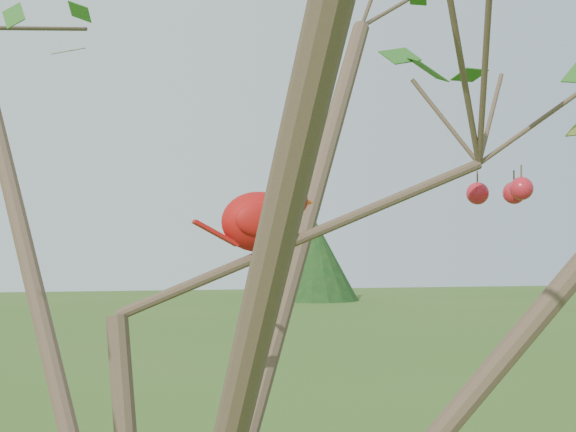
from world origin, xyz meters
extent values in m
sphere|color=red|center=(0.64, 0.08, 2.15)|extent=(0.04, 0.04, 0.04)
sphere|color=red|center=(0.58, 0.11, 2.15)|extent=(0.04, 0.04, 0.04)
sphere|color=red|center=(0.62, 0.04, 2.16)|extent=(0.04, 0.04, 0.04)
ellipsoid|color=red|center=(0.17, 0.08, 2.10)|extent=(0.13, 0.10, 0.10)
sphere|color=red|center=(0.23, 0.08, 2.13)|extent=(0.06, 0.06, 0.06)
cone|color=red|center=(0.22, 0.08, 2.16)|extent=(0.04, 0.03, 0.04)
cone|color=#D85914|center=(0.26, 0.09, 2.13)|extent=(0.03, 0.02, 0.02)
ellipsoid|color=black|center=(0.25, 0.09, 2.13)|extent=(0.02, 0.03, 0.03)
cube|color=red|center=(0.10, 0.08, 2.08)|extent=(0.07, 0.03, 0.04)
ellipsoid|color=red|center=(0.17, 0.12, 2.10)|extent=(0.09, 0.03, 0.06)
ellipsoid|color=red|center=(0.17, 0.04, 2.10)|extent=(0.09, 0.03, 0.06)
cylinder|color=#3F2F22|center=(8.94, 30.20, 1.49)|extent=(0.45, 0.45, 2.97)
cone|color=black|center=(8.94, 30.20, 1.61)|extent=(3.47, 3.47, 3.22)
camera|label=1|loc=(-0.10, -1.19, 2.05)|focal=50.00mm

